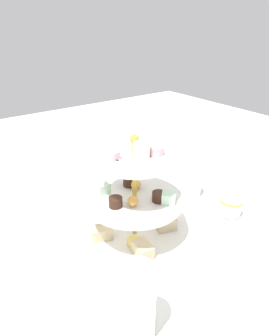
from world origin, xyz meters
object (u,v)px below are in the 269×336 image
Objects in this scene: teacup_with_saucer at (230,208)px; butter_knife_right at (269,279)px; butter_knife_left at (2,250)px; water_glass_tall_right at (135,304)px; water_glass_short_left at (190,183)px; tiered_serving_stand at (135,208)px.

butter_knife_right is (0.19, -0.12, -0.02)m from teacup_with_saucer.
teacup_with_saucer reaches higher than butter_knife_left.
water_glass_tall_right is 1.54× the size of teacup_with_saucer.
water_glass_short_left is 0.35m from butter_knife_right.
butter_knife_right is (0.33, -0.11, -0.04)m from water_glass_short_left.
water_glass_tall_right is at bearing 133.55° from butter_knife_right.
butter_knife_left is at bearing -160.39° from water_glass_tall_right.
water_glass_short_left is 0.47× the size of butter_knife_right.
water_glass_tall_right is 0.43m from teacup_with_saucer.
butter_knife_left is (-0.08, -0.52, -0.04)m from water_glass_short_left.
water_glass_short_left is at bearing 38.12° from butter_knife_right.
water_glass_tall_right reaches higher than water_glass_short_left.
butter_knife_right is at bearing 76.97° from water_glass_tall_right.
butter_knife_right is (0.27, 0.14, -0.08)m from tiered_serving_stand.
teacup_with_saucer is (0.14, 0.01, -0.02)m from water_glass_short_left.
water_glass_short_left is (-0.06, 0.25, -0.04)m from tiered_serving_stand.
teacup_with_saucer is at bearing 95.18° from butter_knife_left.
water_glass_tall_right is 0.30m from butter_knife_right.
tiered_serving_stand is at bearing 90.82° from butter_knife_left.
teacup_with_saucer is (0.08, 0.26, -0.06)m from tiered_serving_stand.
teacup_with_saucer is (-0.13, 0.41, -0.05)m from water_glass_tall_right.
tiered_serving_stand is 1.96× the size of water_glass_tall_right.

